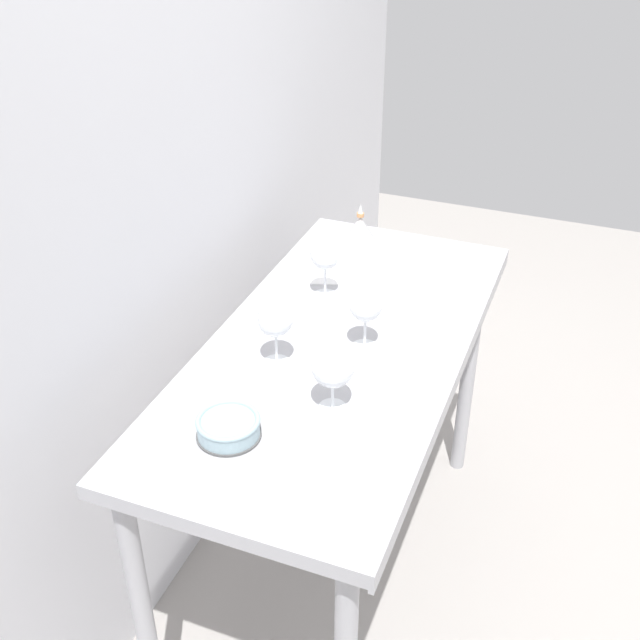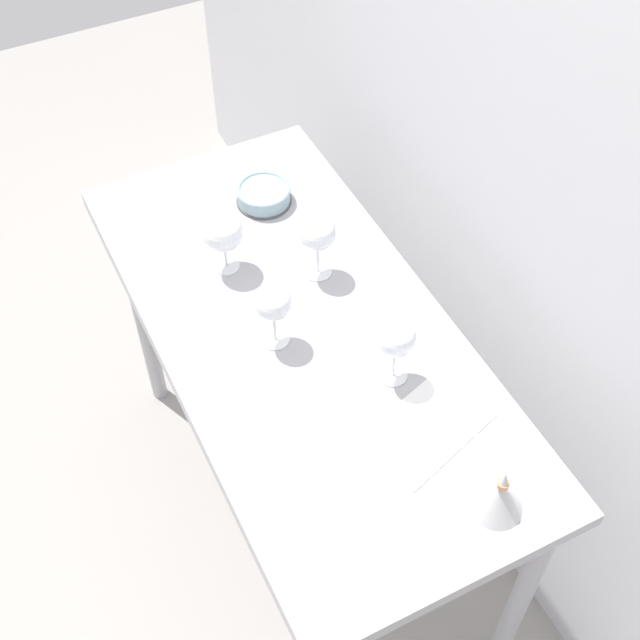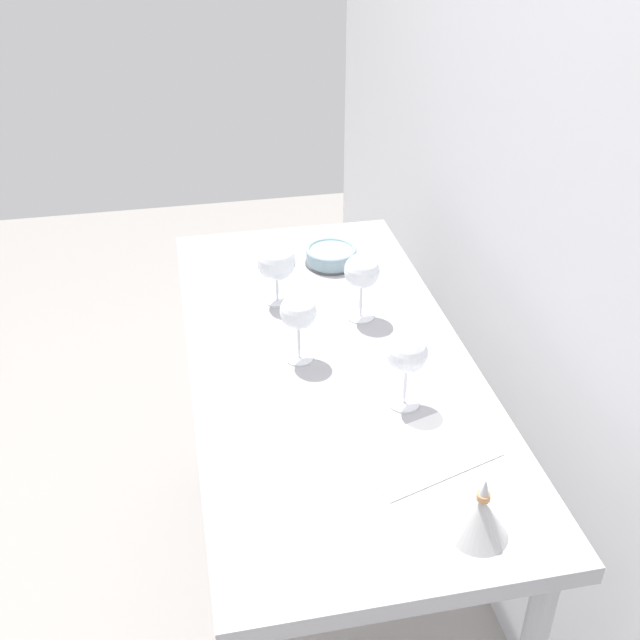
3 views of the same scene
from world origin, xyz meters
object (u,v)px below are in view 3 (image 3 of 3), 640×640
at_px(wine_glass_far_right, 407,355).
at_px(tasting_bowl, 331,255).
at_px(wine_glass_far_left, 362,273).
at_px(tasting_sheet_upper, 423,451).
at_px(wine_glass_near_center, 299,314).
at_px(decanter_funnel, 480,516).
at_px(wine_glass_near_left, 276,262).

relative_size(wine_glass_far_right, tasting_bowl, 1.20).
xyz_separation_m(wine_glass_far_left, tasting_sheet_upper, (0.52, 0.00, -0.13)).
height_order(wine_glass_near_center, tasting_bowl, wine_glass_near_center).
distance_m(wine_glass_near_center, tasting_bowl, 0.49).
xyz_separation_m(tasting_sheet_upper, tasting_bowl, (-0.81, -0.01, 0.03)).
bearing_deg(wine_glass_near_center, decanter_funnel, 20.07).
height_order(wine_glass_far_right, tasting_sheet_upper, wine_glass_far_right).
xyz_separation_m(tasting_bowl, decanter_funnel, (1.03, 0.04, 0.02)).
relative_size(tasting_sheet_upper, tasting_bowl, 1.83).
distance_m(wine_glass_far_left, tasting_sheet_upper, 0.53).
height_order(tasting_sheet_upper, tasting_bowl, tasting_bowl).
distance_m(wine_glass_near_left, wine_glass_near_center, 0.27).
xyz_separation_m(wine_glass_near_left, tasting_bowl, (-0.18, 0.18, -0.09)).
bearing_deg(tasting_bowl, wine_glass_far_left, 2.57).
bearing_deg(tasting_sheet_upper, decanter_funnel, -10.42).
relative_size(wine_glass_far_right, tasting_sheet_upper, 0.65).
height_order(wine_glass_far_left, tasting_sheet_upper, wine_glass_far_left).
distance_m(wine_glass_near_left, wine_glass_far_left, 0.23).
bearing_deg(wine_glass_near_left, tasting_bowl, 134.33).
distance_m(wine_glass_near_center, tasting_sheet_upper, 0.43).
bearing_deg(wine_glass_far_left, wine_glass_far_right, 1.14).
relative_size(wine_glass_far_right, wine_glass_near_center, 1.03).
bearing_deg(wine_glass_far_left, wine_glass_near_center, -50.37).
distance_m(tasting_sheet_upper, tasting_bowl, 0.81).
relative_size(wine_glass_near_center, tasting_bowl, 1.17).
relative_size(wine_glass_near_left, wine_glass_far_left, 0.95).
xyz_separation_m(wine_glass_far_right, wine_glass_far_left, (-0.36, -0.01, 0.00)).
distance_m(wine_glass_far_right, decanter_funnel, 0.39).
height_order(wine_glass_near_center, decanter_funnel, wine_glass_near_center).
xyz_separation_m(wine_glass_far_left, tasting_bowl, (-0.29, -0.01, -0.10)).
bearing_deg(decanter_funnel, tasting_sheet_upper, -172.76).
xyz_separation_m(wine_glass_near_left, wine_glass_far_left, (0.12, 0.19, 0.01)).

